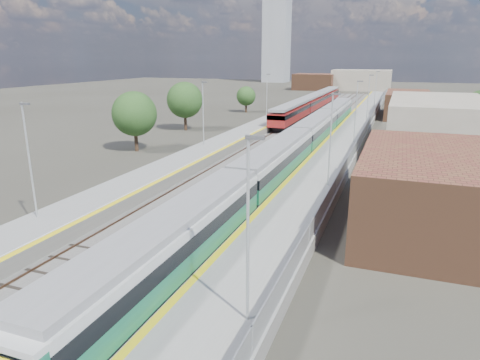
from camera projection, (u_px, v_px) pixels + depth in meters
The scene contains 11 objects.
ground at pixel (313, 136), 62.93m from camera, with size 320.00×320.00×0.00m, color #47443A.
ballast_bed at pixel (301, 132), 65.92m from camera, with size 10.50×155.00×0.06m, color #565451.
tracks at pixel (308, 131), 67.22m from camera, with size 8.96×160.00×0.17m.
platform_right at pixel (352, 132), 63.27m from camera, with size 4.70×155.00×8.52m.
platform_left at pixel (260, 127), 68.05m from camera, with size 4.30×155.00×8.52m.
buildings at pixel (312, 59), 145.91m from camera, with size 72.00×185.50×40.00m.
green_train at pixel (300, 142), 47.46m from camera, with size 2.80×77.89×3.08m.
red_train at pixel (313, 103), 89.40m from camera, with size 2.84×57.54×3.58m.
tree_a at pixel (134, 114), 51.61m from camera, with size 5.39×5.39×7.31m.
tree_b at pixel (185, 100), 66.77m from camera, with size 5.59×5.59×7.58m.
tree_c at pixel (246, 96), 89.46m from camera, with size 4.00×4.00×5.42m.
Camera 1 is at (11.51, -12.14, 11.12)m, focal length 32.00 mm.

